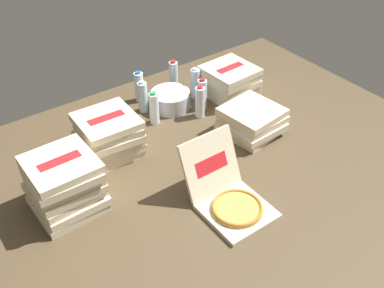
# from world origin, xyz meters

# --- Properties ---
(ground_plane) EXTENTS (3.20, 2.40, 0.02)m
(ground_plane) POSITION_xyz_m (0.00, 0.00, -0.01)
(ground_plane) COLOR #4C3D28
(open_pizza_box) EXTENTS (0.35, 0.50, 0.35)m
(open_pizza_box) POSITION_xyz_m (-0.09, -0.33, 0.07)
(open_pizza_box) COLOR beige
(open_pizza_box) RESTS_ON ground_plane
(pizza_stack_right_mid) EXTENTS (0.40, 0.40, 0.19)m
(pizza_stack_right_mid) POSITION_xyz_m (0.49, 0.12, 0.09)
(pizza_stack_right_mid) COLOR beige
(pizza_stack_right_mid) RESTS_ON ground_plane
(pizza_stack_left_mid) EXTENTS (0.37, 0.39, 0.33)m
(pizza_stack_left_mid) POSITION_xyz_m (-0.81, 0.19, 0.16)
(pizza_stack_left_mid) COLOR beige
(pizza_stack_left_mid) RESTS_ON ground_plane
(pizza_stack_right_far) EXTENTS (0.40, 0.40, 0.29)m
(pizza_stack_right_far) POSITION_xyz_m (-0.40, 0.48, 0.14)
(pizza_stack_right_far) COLOR beige
(pizza_stack_right_far) RESTS_ON ground_plane
(pizza_stack_right_near) EXTENTS (0.38, 0.38, 0.24)m
(pizza_stack_right_near) POSITION_xyz_m (0.68, 0.59, 0.12)
(pizza_stack_right_near) COLOR beige
(pizza_stack_right_near) RESTS_ON ground_plane
(ice_bucket) EXTENTS (0.29, 0.29, 0.13)m
(ice_bucket) POSITION_xyz_m (0.22, 0.70, 0.06)
(ice_bucket) COLOR #B7BABF
(ice_bucket) RESTS_ON ground_plane
(water_bottle_0) EXTENTS (0.07, 0.07, 0.25)m
(water_bottle_0) POSITION_xyz_m (0.45, 0.71, 0.12)
(water_bottle_0) COLOR silver
(water_bottle_0) RESTS_ON ground_plane
(water_bottle_1) EXTENTS (0.07, 0.07, 0.25)m
(water_bottle_1) POSITION_xyz_m (0.40, 0.56, 0.12)
(water_bottle_1) COLOR silver
(water_bottle_1) RESTS_ON ground_plane
(water_bottle_2) EXTENTS (0.07, 0.07, 0.25)m
(water_bottle_2) POSITION_xyz_m (0.03, 0.78, 0.12)
(water_bottle_2) COLOR silver
(water_bottle_2) RESTS_ON ground_plane
(water_bottle_3) EXTENTS (0.07, 0.07, 0.25)m
(water_bottle_3) POSITION_xyz_m (0.32, 0.48, 0.12)
(water_bottle_3) COLOR white
(water_bottle_3) RESTS_ON ground_plane
(water_bottle_4) EXTENTS (0.07, 0.07, 0.25)m
(water_bottle_4) POSITION_xyz_m (0.38, 0.91, 0.12)
(water_bottle_4) COLOR silver
(water_bottle_4) RESTS_ON ground_plane
(water_bottle_5) EXTENTS (0.07, 0.07, 0.25)m
(water_bottle_5) POSITION_xyz_m (0.08, 0.92, 0.12)
(water_bottle_5) COLOR white
(water_bottle_5) RESTS_ON ground_plane
(water_bottle_6) EXTENTS (0.07, 0.07, 0.25)m
(water_bottle_6) POSITION_xyz_m (0.02, 0.61, 0.12)
(water_bottle_6) COLOR white
(water_bottle_6) RESTS_ON ground_plane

